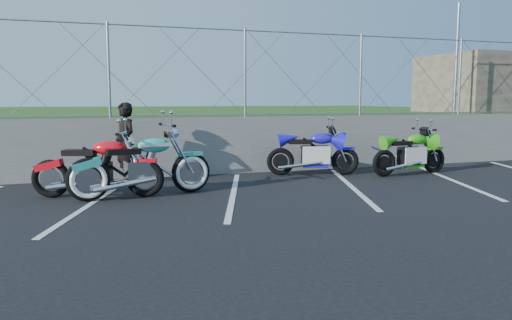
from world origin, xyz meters
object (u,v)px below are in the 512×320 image
object	(u,v)px
naked_orange	(99,170)
sportbike_green	(411,155)
cruiser_turquoise	(143,168)
person_standing	(125,143)
sportbike_blue	(314,154)

from	to	relation	value
naked_orange	sportbike_green	xyz separation A→B (m)	(6.72, 0.55, -0.04)
cruiser_turquoise	sportbike_green	distance (m)	6.03
cruiser_turquoise	person_standing	size ratio (longest dim) A/B	1.54
sportbike_blue	cruiser_turquoise	bearing A→B (deg)	-144.84
cruiser_turquoise	person_standing	bearing A→B (deg)	88.35
person_standing	cruiser_turquoise	bearing A→B (deg)	-15.62
cruiser_turquoise	sportbike_blue	world-z (taller)	cruiser_turquoise
sportbike_green	person_standing	size ratio (longest dim) A/B	1.23
sportbike_green	sportbike_blue	world-z (taller)	sportbike_blue
person_standing	sportbike_green	bearing A→B (deg)	59.45
naked_orange	sportbike_green	distance (m)	6.74
naked_orange	sportbike_blue	world-z (taller)	naked_orange
cruiser_turquoise	sportbike_blue	xyz separation A→B (m)	(3.90, 1.37, -0.04)
sportbike_green	sportbike_blue	bearing A→B (deg)	157.69
naked_orange	sportbike_green	size ratio (longest dim) A/B	1.10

